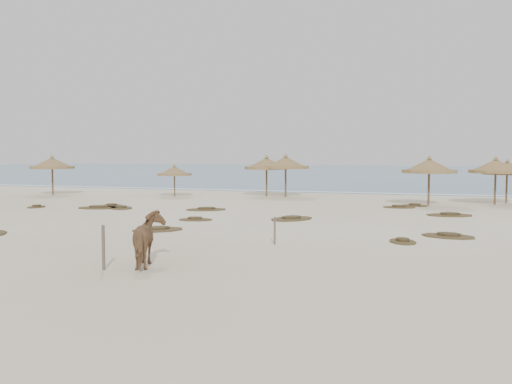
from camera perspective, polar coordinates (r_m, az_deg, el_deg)
ground at (r=23.27m, az=-7.74°, el=-4.24°), size 160.00×160.00×0.00m
ocean at (r=96.31m, az=12.07°, el=1.94°), size 200.00×100.00×0.01m
foam_line at (r=47.91m, az=5.91°, el=0.01°), size 70.00×0.60×0.01m
palapa_0 at (r=47.13m, az=-19.71°, el=2.68°), size 3.40×3.40×3.13m
palapa_1 at (r=43.15m, az=-8.16°, el=2.06°), size 3.30×3.30×2.43m
palapa_2 at (r=43.01m, az=1.07°, el=2.81°), size 3.92×3.92×3.13m
palapa_3 at (r=42.46m, az=2.99°, el=2.88°), size 4.44×4.44×3.22m
palapa_4 at (r=36.93m, az=16.93°, el=2.44°), size 4.04×4.04×3.13m
palapa_5 at (r=40.35m, az=23.82°, el=2.13°), size 3.39×3.39×2.89m
palapa_6 at (r=39.04m, az=22.85°, el=2.33°), size 3.42×3.42×3.09m
horse at (r=16.85m, az=-10.64°, el=-4.67°), size 1.54×2.08×1.60m
fence_post_near at (r=16.72m, az=-15.01°, el=-5.38°), size 0.12×0.12×1.27m
fence_post_far at (r=20.59m, az=1.88°, el=-3.88°), size 0.08×0.08×1.00m
scrub_1 at (r=35.04m, az=-15.42°, el=-1.50°), size 2.91×2.25×0.16m
scrub_2 at (r=28.02m, az=-6.09°, el=-2.72°), size 1.88×1.43×0.16m
scrub_3 at (r=28.25m, az=3.59°, el=-2.65°), size 2.60×3.00×0.16m
scrub_4 at (r=23.64m, az=18.68°, el=-4.16°), size 2.36×1.84×0.16m
scrub_5 at (r=31.52m, az=18.81°, el=-2.17°), size 2.68×2.07×0.16m
scrub_6 at (r=36.07m, az=-14.25°, el=-1.32°), size 2.07×2.38×0.16m
scrub_7 at (r=35.15m, az=14.11°, el=-1.46°), size 1.99×1.37×0.16m
scrub_8 at (r=36.76m, az=-21.09°, el=-1.37°), size 1.22×1.61×0.16m
scrub_9 at (r=24.61m, az=-9.76°, el=-3.69°), size 2.59×2.54×0.16m
scrub_10 at (r=36.44m, az=15.57°, el=-1.29°), size 1.85×1.40×0.16m
scrub_12 at (r=21.74m, az=14.45°, el=-4.78°), size 1.37×1.67×0.16m
scrub_13 at (r=32.87m, az=-4.99°, el=-1.72°), size 2.79×2.51×0.16m
scrub_14 at (r=34.57m, az=-13.32°, el=-1.53°), size 2.19×2.41×0.16m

